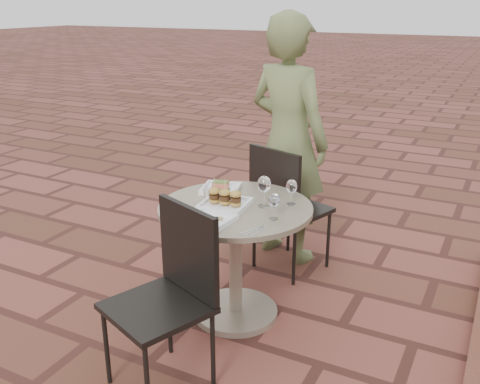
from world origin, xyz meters
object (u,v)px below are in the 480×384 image
at_px(diner, 288,141).
at_px(chair_near, 172,284).
at_px(plate_salmon, 221,188).
at_px(chair_far, 284,200).
at_px(plate_sliders, 225,201).
at_px(cafe_table, 236,244).
at_px(plate_tuna, 209,220).

bearing_deg(diner, chair_near, 107.57).
bearing_deg(plate_salmon, chair_far, 63.49).
distance_m(diner, plate_sliders, 0.99).
distance_m(cafe_table, plate_salmon, 0.38).
bearing_deg(plate_tuna, plate_sliders, 97.25).
distance_m(plate_sliders, plate_tuna, 0.24).
distance_m(chair_far, plate_sliders, 0.74).
bearing_deg(plate_sliders, cafe_table, 42.96).
bearing_deg(plate_sliders, plate_tuna, -82.75).
bearing_deg(chair_near, plate_sliders, 115.01).
bearing_deg(plate_tuna, chair_far, 87.13).
height_order(cafe_table, diner, diner).
relative_size(cafe_table, plate_sliders, 3.22).
height_order(chair_far, plate_tuna, chair_far).
bearing_deg(diner, plate_tuna, 107.73).
relative_size(diner, plate_tuna, 7.06).
distance_m(chair_far, chair_near, 1.32).
bearing_deg(cafe_table, diner, 93.79).
bearing_deg(cafe_table, plate_tuna, -93.15).
height_order(cafe_table, chair_far, chair_far).
bearing_deg(plate_salmon, plate_sliders, -55.72).
distance_m(chair_near, plate_sliders, 0.66).
height_order(diner, plate_sliders, diner).
relative_size(diner, plate_sliders, 6.43).
height_order(chair_near, diner, diner).
bearing_deg(cafe_table, plate_sliders, -137.04).
distance_m(cafe_table, plate_sliders, 0.29).
bearing_deg(cafe_table, chair_far, 87.25).
relative_size(diner, plate_salmon, 6.60).
xyz_separation_m(cafe_table, plate_tuna, (-0.02, -0.28, 0.26)).
bearing_deg(plate_tuna, chair_near, -88.47).
relative_size(cafe_table, chair_far, 0.97).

